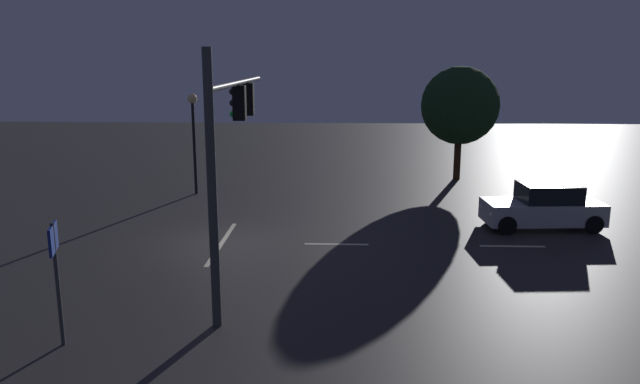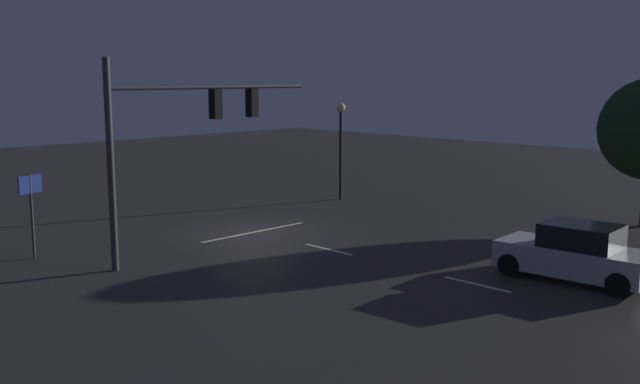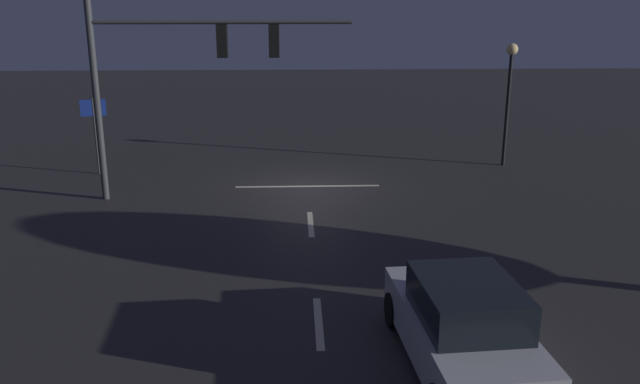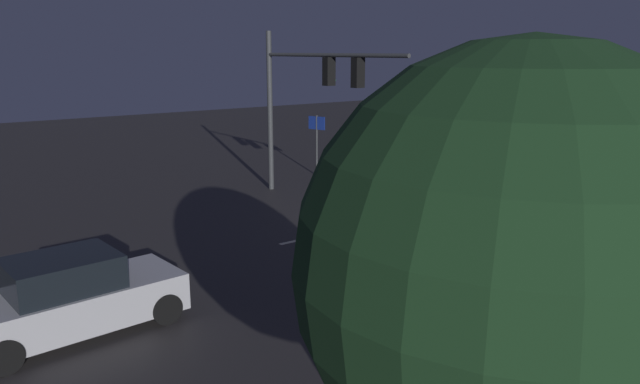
# 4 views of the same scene
# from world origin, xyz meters

# --- Properties ---
(ground_plane) EXTENTS (80.00, 80.00, 0.00)m
(ground_plane) POSITION_xyz_m (0.00, 0.00, 0.00)
(ground_plane) COLOR #2D2B2B
(traffic_signal_assembly) EXTENTS (8.07, 0.47, 6.51)m
(traffic_signal_assembly) POSITION_xyz_m (4.00, 1.21, 4.39)
(traffic_signal_assembly) COLOR #383A3D
(traffic_signal_assembly) RESTS_ON ground_plane
(lane_dash_far) EXTENTS (0.16, 2.20, 0.01)m
(lane_dash_far) POSITION_xyz_m (0.00, 4.00, 0.00)
(lane_dash_far) COLOR beige
(lane_dash_far) RESTS_ON ground_plane
(lane_dash_mid) EXTENTS (0.16, 2.20, 0.01)m
(lane_dash_mid) POSITION_xyz_m (0.00, 10.00, 0.00)
(lane_dash_mid) COLOR beige
(lane_dash_mid) RESTS_ON ground_plane
(stop_bar) EXTENTS (5.00, 0.16, 0.01)m
(stop_bar) POSITION_xyz_m (0.00, 0.02, 0.00)
(stop_bar) COLOR beige
(stop_bar) RESTS_ON ground_plane
(car_approaching) EXTENTS (2.17, 4.47, 1.70)m
(car_approaching) POSITION_xyz_m (-2.42, 11.75, 0.80)
(car_approaching) COLOR #B7B7BC
(car_approaching) RESTS_ON ground_plane
(route_sign) EXTENTS (0.88, 0.32, 2.83)m
(route_sign) POSITION_xyz_m (7.73, -2.01, 2.04)
(route_sign) COLOR #383A3D
(route_sign) RESTS_ON ground_plane
(tree_left_near) EXTENTS (4.02, 4.02, 5.89)m
(tree_left_near) POSITION_xyz_m (-11.79, 10.21, 3.87)
(tree_left_near) COLOR #382314
(tree_left_near) RESTS_ON ground_plane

